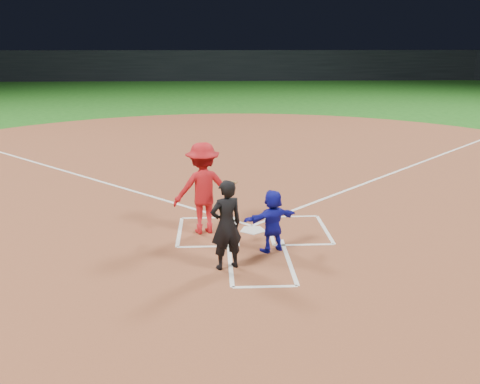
{
  "coord_description": "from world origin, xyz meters",
  "views": [
    {
      "loc": [
        -0.84,
        -10.96,
        3.96
      ],
      "look_at": [
        -0.3,
        -0.4,
        1.0
      ],
      "focal_mm": 40.0,
      "sensor_mm": 36.0,
      "label": 1
    }
  ],
  "objects_px": {
    "catcher": "(273,221)",
    "umpire": "(226,225)",
    "batter_at_plate": "(203,188)",
    "home_plate": "(253,230)"
  },
  "relations": [
    {
      "from": "batter_at_plate",
      "to": "home_plate",
      "type": "bearing_deg",
      "value": 1.6
    },
    {
      "from": "umpire",
      "to": "batter_at_plate",
      "type": "height_order",
      "value": "batter_at_plate"
    },
    {
      "from": "catcher",
      "to": "umpire",
      "type": "xyz_separation_m",
      "value": [
        -0.92,
        -0.8,
        0.21
      ]
    },
    {
      "from": "catcher",
      "to": "batter_at_plate",
      "type": "distance_m",
      "value": 1.81
    },
    {
      "from": "catcher",
      "to": "umpire",
      "type": "bearing_deg",
      "value": 16.24
    },
    {
      "from": "catcher",
      "to": "batter_at_plate",
      "type": "relative_size",
      "value": 0.63
    },
    {
      "from": "home_plate",
      "to": "batter_at_plate",
      "type": "height_order",
      "value": "batter_at_plate"
    },
    {
      "from": "home_plate",
      "to": "batter_at_plate",
      "type": "bearing_deg",
      "value": 1.6
    },
    {
      "from": "home_plate",
      "to": "umpire",
      "type": "distance_m",
      "value": 2.22
    },
    {
      "from": "umpire",
      "to": "batter_at_plate",
      "type": "bearing_deg",
      "value": -100.4
    }
  ]
}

